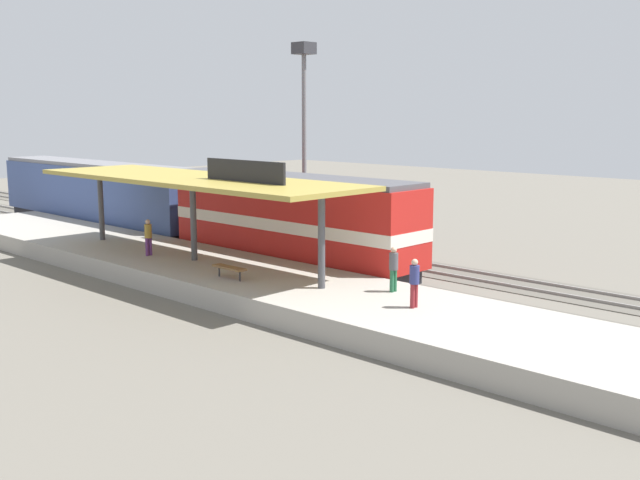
{
  "coord_description": "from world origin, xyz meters",
  "views": [
    {
      "loc": [
        -24.75,
        -27.16,
        7.5
      ],
      "look_at": [
        -1.38,
        -4.84,
        2.0
      ],
      "focal_mm": 41.85,
      "sensor_mm": 36.0,
      "label": 1
    }
  ],
  "objects_px": {
    "freight_car": "(225,203)",
    "person_waiting": "(414,281)",
    "platform_bench": "(229,268)",
    "light_mast": "(304,98)",
    "person_walking": "(148,235)",
    "locomotive": "(292,220)",
    "person_boarding": "(394,267)",
    "passenger_carriage_single": "(98,195)"
  },
  "relations": [
    {
      "from": "person_waiting",
      "to": "person_boarding",
      "type": "bearing_deg",
      "value": 55.45
    },
    {
      "from": "locomotive",
      "to": "light_mast",
      "type": "bearing_deg",
      "value": 41.5
    },
    {
      "from": "platform_bench",
      "to": "person_walking",
      "type": "distance_m",
      "value": 6.71
    },
    {
      "from": "person_waiting",
      "to": "freight_car",
      "type": "bearing_deg",
      "value": 66.89
    },
    {
      "from": "person_boarding",
      "to": "person_walking",
      "type": "bearing_deg",
      "value": 99.83
    },
    {
      "from": "person_waiting",
      "to": "person_walking",
      "type": "xyz_separation_m",
      "value": [
        -0.87,
        14.78,
        0.0
      ]
    },
    {
      "from": "platform_bench",
      "to": "person_waiting",
      "type": "distance_m",
      "value": 8.27
    },
    {
      "from": "person_waiting",
      "to": "person_walking",
      "type": "height_order",
      "value": "same"
    },
    {
      "from": "locomotive",
      "to": "freight_car",
      "type": "bearing_deg",
      "value": 66.75
    },
    {
      "from": "person_waiting",
      "to": "light_mast",
      "type": "bearing_deg",
      "value": 54.96
    },
    {
      "from": "platform_bench",
      "to": "person_boarding",
      "type": "height_order",
      "value": "person_boarding"
    },
    {
      "from": "platform_bench",
      "to": "person_boarding",
      "type": "relative_size",
      "value": 0.99
    },
    {
      "from": "platform_bench",
      "to": "light_mast",
      "type": "bearing_deg",
      "value": 34.39
    },
    {
      "from": "platform_bench",
      "to": "passenger_carriage_single",
      "type": "bearing_deg",
      "value": 73.72
    },
    {
      "from": "freight_car",
      "to": "person_boarding",
      "type": "bearing_deg",
      "value": -111.81
    },
    {
      "from": "freight_car",
      "to": "person_waiting",
      "type": "relative_size",
      "value": 7.02
    },
    {
      "from": "passenger_carriage_single",
      "to": "person_waiting",
      "type": "xyz_separation_m",
      "value": [
        -4.52,
        -28.66,
        -0.46
      ]
    },
    {
      "from": "freight_car",
      "to": "light_mast",
      "type": "height_order",
      "value": "light_mast"
    },
    {
      "from": "freight_car",
      "to": "light_mast",
      "type": "distance_m",
      "value": 8.12
    },
    {
      "from": "locomotive",
      "to": "person_waiting",
      "type": "bearing_deg",
      "value": -112.96
    },
    {
      "from": "freight_car",
      "to": "passenger_carriage_single",
      "type": "bearing_deg",
      "value": 122.24
    },
    {
      "from": "locomotive",
      "to": "person_waiting",
      "type": "height_order",
      "value": "locomotive"
    },
    {
      "from": "person_waiting",
      "to": "passenger_carriage_single",
      "type": "bearing_deg",
      "value": 81.04
    },
    {
      "from": "locomotive",
      "to": "person_walking",
      "type": "xyz_separation_m",
      "value": [
        -5.39,
        4.12,
        -0.56
      ]
    },
    {
      "from": "platform_bench",
      "to": "passenger_carriage_single",
      "type": "height_order",
      "value": "passenger_carriage_single"
    },
    {
      "from": "passenger_carriage_single",
      "to": "person_boarding",
      "type": "relative_size",
      "value": 11.7
    },
    {
      "from": "passenger_carriage_single",
      "to": "freight_car",
      "type": "bearing_deg",
      "value": -57.76
    },
    {
      "from": "person_walking",
      "to": "freight_car",
      "type": "bearing_deg",
      "value": 33.4
    },
    {
      "from": "locomotive",
      "to": "freight_car",
      "type": "distance_m",
      "value": 11.66
    },
    {
      "from": "light_mast",
      "to": "passenger_carriage_single",
      "type": "bearing_deg",
      "value": 125.1
    },
    {
      "from": "passenger_carriage_single",
      "to": "person_waiting",
      "type": "relative_size",
      "value": 11.7
    },
    {
      "from": "platform_bench",
      "to": "locomotive",
      "type": "height_order",
      "value": "locomotive"
    },
    {
      "from": "platform_bench",
      "to": "freight_car",
      "type": "xyz_separation_m",
      "value": [
        10.6,
        13.25,
        0.63
      ]
    },
    {
      "from": "passenger_carriage_single",
      "to": "light_mast",
      "type": "xyz_separation_m",
      "value": [
        7.8,
        -11.1,
        6.08
      ]
    },
    {
      "from": "passenger_carriage_single",
      "to": "light_mast",
      "type": "distance_m",
      "value": 14.87
    },
    {
      "from": "freight_car",
      "to": "person_boarding",
      "type": "height_order",
      "value": "freight_car"
    },
    {
      "from": "locomotive",
      "to": "freight_car",
      "type": "xyz_separation_m",
      "value": [
        4.6,
        10.71,
        -0.44
      ]
    },
    {
      "from": "freight_car",
      "to": "person_waiting",
      "type": "xyz_separation_m",
      "value": [
        -9.12,
        -21.37,
        -0.12
      ]
    },
    {
      "from": "platform_bench",
      "to": "person_walking",
      "type": "relative_size",
      "value": 0.99
    },
    {
      "from": "platform_bench",
      "to": "freight_car",
      "type": "relative_size",
      "value": 0.14
    },
    {
      "from": "light_mast",
      "to": "person_waiting",
      "type": "height_order",
      "value": "light_mast"
    },
    {
      "from": "platform_bench",
      "to": "light_mast",
      "type": "relative_size",
      "value": 0.15
    }
  ]
}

